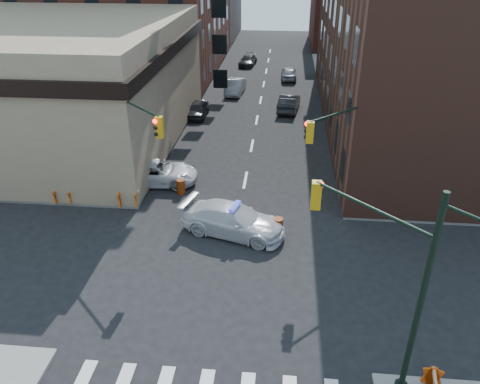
% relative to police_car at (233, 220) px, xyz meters
% --- Properties ---
extents(ground, '(140.00, 140.00, 0.00)m').
position_rel_police_car_xyz_m(ground, '(0.10, -3.52, -0.83)').
color(ground, black).
rests_on(ground, ground).
extents(sidewalk_nw, '(34.00, 54.50, 0.15)m').
position_rel_police_car_xyz_m(sidewalk_nw, '(-22.90, 29.23, -0.75)').
color(sidewalk_nw, gray).
rests_on(sidewalk_nw, ground).
extents(bank_building, '(22.00, 22.00, 9.00)m').
position_rel_police_car_xyz_m(bank_building, '(-16.90, 12.98, 3.67)').
color(bank_building, '#978462').
rests_on(bank_building, ground).
extents(commercial_row_ne, '(14.00, 34.00, 14.00)m').
position_rel_police_car_xyz_m(commercial_row_ne, '(13.10, 18.98, 6.17)').
color(commercial_row_ne, '#522D20').
rests_on(commercial_row_ne, ground).
extents(filler_ne, '(16.00, 16.00, 12.00)m').
position_rel_police_car_xyz_m(filler_ne, '(14.10, 54.48, 5.17)').
color(filler_ne, maroon).
rests_on(filler_ne, ground).
extents(signal_pole_se, '(5.40, 5.27, 8.00)m').
position_rel_police_car_xyz_m(signal_pole_se, '(6.14, -9.04, 3.79)').
color(signal_pole_se, black).
rests_on(signal_pole_se, sidewalk_se).
extents(signal_pole_nw, '(3.58, 3.67, 8.00)m').
position_rel_police_car_xyz_m(signal_pole_nw, '(-5.75, 1.82, 3.51)').
color(signal_pole_nw, black).
rests_on(signal_pole_nw, sidewalk_nw).
extents(signal_pole_ne, '(3.67, 3.58, 8.00)m').
position_rel_police_car_xyz_m(signal_pole_ne, '(5.93, 1.83, 3.51)').
color(signal_pole_ne, black).
rests_on(signal_pole_ne, sidewalk_ne).
extents(tree_ne_near, '(3.00, 3.00, 4.85)m').
position_rel_police_car_xyz_m(tree_ne_near, '(7.60, 22.48, 2.66)').
color(tree_ne_near, black).
rests_on(tree_ne_near, sidewalk_ne).
extents(tree_ne_far, '(3.00, 3.00, 4.85)m').
position_rel_police_car_xyz_m(tree_ne_far, '(7.60, 30.48, 2.66)').
color(tree_ne_far, black).
rests_on(tree_ne_far, sidewalk_ne).
extents(police_car, '(6.13, 3.81, 1.66)m').
position_rel_police_car_xyz_m(police_car, '(0.00, 0.00, 0.00)').
color(police_car, silver).
rests_on(police_car, ground).
extents(pickup, '(5.59, 2.86, 1.51)m').
position_rel_police_car_xyz_m(pickup, '(-5.70, 5.51, -0.07)').
color(pickup, silver).
rests_on(pickup, ground).
extents(parked_car_wnear, '(1.70, 4.01, 1.35)m').
position_rel_police_car_xyz_m(parked_car_wnear, '(-5.30, 18.92, -0.15)').
color(parked_car_wnear, black).
rests_on(parked_car_wnear, ground).
extents(parked_car_wfar, '(1.96, 4.64, 1.49)m').
position_rel_police_car_xyz_m(parked_car_wfar, '(-2.68, 26.49, -0.08)').
color(parked_car_wfar, gray).
rests_on(parked_car_wfar, ground).
extents(parked_car_wdeep, '(2.31, 4.63, 1.29)m').
position_rel_police_car_xyz_m(parked_car_wdeep, '(-2.40, 39.20, -0.18)').
color(parked_car_wdeep, black).
rests_on(parked_car_wdeep, ground).
extents(parked_car_enear, '(2.24, 4.91, 1.56)m').
position_rel_police_car_xyz_m(parked_car_enear, '(2.91, 21.45, -0.05)').
color(parked_car_enear, black).
rests_on(parked_car_enear, ground).
extents(parked_car_efar, '(1.81, 4.28, 1.45)m').
position_rel_police_car_xyz_m(parked_car_efar, '(2.87, 32.88, -0.11)').
color(parked_car_efar, gray).
rests_on(parked_car_efar, ground).
extents(pedestrian_a, '(0.82, 0.64, 2.01)m').
position_rel_police_car_xyz_m(pedestrian_a, '(-7.99, 3.32, 0.33)').
color(pedestrian_a, black).
rests_on(pedestrian_a, sidewalk_nw).
extents(pedestrian_b, '(1.07, 1.02, 1.73)m').
position_rel_police_car_xyz_m(pedestrian_b, '(-9.72, 3.57, 0.19)').
color(pedestrian_b, black).
rests_on(pedestrian_b, sidewalk_nw).
extents(pedestrian_c, '(1.03, 1.11, 1.83)m').
position_rel_police_car_xyz_m(pedestrian_c, '(-12.54, 3.53, 0.24)').
color(pedestrian_c, '#212832').
rests_on(pedestrian_c, sidewalk_nw).
extents(barrel_road, '(0.55, 0.55, 0.98)m').
position_rel_police_car_xyz_m(barrel_road, '(2.41, 0.12, -0.34)').
color(barrel_road, '#D34A09').
rests_on(barrel_road, ground).
extents(barrel_bank, '(0.68, 0.68, 0.94)m').
position_rel_police_car_xyz_m(barrel_bank, '(-3.78, 4.24, -0.36)').
color(barrel_bank, '#C23309').
rests_on(barrel_bank, ground).
extents(barricade_nw_a, '(1.38, 0.80, 0.99)m').
position_rel_police_car_xyz_m(barricade_nw_a, '(-6.50, 2.18, -0.18)').
color(barricade_nw_a, red).
rests_on(barricade_nw_a, sidewalk_nw).
extents(barricade_nw_b, '(1.24, 0.67, 0.91)m').
position_rel_police_car_xyz_m(barricade_nw_b, '(-10.51, 2.18, -0.22)').
color(barricade_nw_b, '#DA3E0A').
rests_on(barricade_nw_b, sidewalk_nw).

